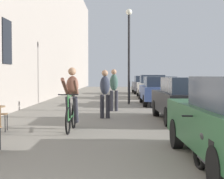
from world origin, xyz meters
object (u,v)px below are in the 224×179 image
Objects in this scene: pedestrian_near at (105,91)px; parked_motorcycle at (212,153)px; parked_car_second at (185,99)px; parked_car_third at (158,90)px; parked_car_fifth at (143,84)px; pedestrian_mid at (114,87)px; parked_car_fourth at (151,86)px; street_lamp at (129,44)px; cyclist_on_bicycle at (72,100)px.

pedestrian_near is 0.78× the size of parked_motorcycle.
pedestrian_near is 0.41× the size of parked_car_second.
pedestrian_near is 6.16m from parked_car_third.
parked_car_fifth is 1.92× the size of parked_motorcycle.
pedestrian_mid reaches higher than pedestrian_near.
street_lamp is at bearing -107.77° from parked_car_fourth.
parked_car_second is (2.64, -0.74, -0.21)m from pedestrian_near.
parked_car_second is at bearing 82.58° from parked_motorcycle.
parked_motorcycle is at bearing -91.78° from parked_car_fifth.
parked_car_second is 1.01× the size of parked_car_third.
parked_car_second is 6.37m from parked_car_third.
pedestrian_mid reaches higher than parked_car_fourth.
parked_car_second is 6.64m from parked_motorcycle.
cyclist_on_bicycle is 8.93m from parked_car_third.
street_lamp is at bearing 78.42° from pedestrian_mid.
parked_car_fourth is at bearing 88.32° from parked_car_third.
parked_motorcycle is (0.77, -13.40, -2.70)m from street_lamp.
pedestrian_mid reaches higher than parked_motorcycle.
pedestrian_near is at bearing 73.24° from cyclist_on_bicycle.
parked_car_fifth is at bearing 89.77° from parked_car_third.
parked_motorcycle is (-0.86, -6.58, -0.34)m from parked_car_second.
street_lamp reaches higher than parked_motorcycle.
parked_car_third is 12.97m from parked_motorcycle.
parked_car_fifth reaches higher than parked_car_second.
cyclist_on_bicycle is at bearing -101.75° from street_lamp.
parked_car_second is 11.93m from parked_car_fourth.
street_lamp is 2.82m from parked_car_third.
cyclist_on_bicycle reaches higher than parked_motorcycle.
cyclist_on_bicycle is 0.41× the size of parked_car_fourth.
street_lamp is 1.19× the size of parked_car_fifth.
parked_car_second is 0.95× the size of parked_car_fourth.
pedestrian_near is 0.96× the size of pedestrian_mid.
parked_car_third reaches higher than parked_car_second.
parked_motorcycle is at bearing -76.32° from pedestrian_near.
parked_car_fourth reaches higher than parked_motorcycle.
cyclist_on_bicycle is 5.29m from pedestrian_mid.
parked_car_fourth is 5.64m from parked_car_fifth.
cyclist_on_bicycle is 0.44× the size of parked_car_third.
street_lamp is 13.69m from parked_motorcycle.
street_lamp reaches higher than pedestrian_mid.
parked_motorcycle is at bearing -97.42° from parked_car_second.
cyclist_on_bicycle is 14.29m from parked_car_fourth.
pedestrian_near is 0.34× the size of street_lamp.
parked_car_second is at bearing -90.06° from parked_car_fourth.
pedestrian_mid is 9.01m from parked_car_fourth.
cyclist_on_bicycle is 1.01× the size of pedestrian_mid.
pedestrian_near is at bearing -113.85° from parked_car_third.
parked_car_third is 0.98× the size of parked_car_fifth.
street_lamp is 11.10m from parked_car_fifth.
cyclist_on_bicycle is at bearing -111.63° from parked_car_third.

